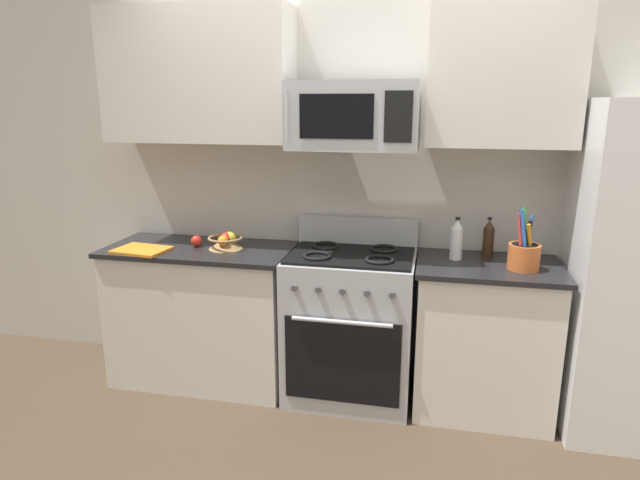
{
  "coord_description": "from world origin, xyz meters",
  "views": [
    {
      "loc": [
        0.47,
        -2.4,
        1.8
      ],
      "look_at": [
        -0.17,
        0.57,
        1.03
      ],
      "focal_mm": 30.39,
      "sensor_mm": 36.0,
      "label": 1
    }
  ],
  "objects_px": {
    "cutting_board": "(142,250)",
    "bottle_vinegar": "(456,240)",
    "bottle_soy": "(488,239)",
    "microwave": "(354,116)",
    "range_oven": "(350,324)",
    "fruit_basket": "(226,241)",
    "utensil_crock": "(524,255)",
    "apple_loose": "(197,241)"
  },
  "relations": [
    {
      "from": "fruit_basket",
      "to": "cutting_board",
      "type": "height_order",
      "value": "fruit_basket"
    },
    {
      "from": "apple_loose",
      "to": "bottle_vinegar",
      "type": "relative_size",
      "value": 0.28
    },
    {
      "from": "range_oven",
      "to": "bottle_vinegar",
      "type": "relative_size",
      "value": 4.34
    },
    {
      "from": "fruit_basket",
      "to": "apple_loose",
      "type": "bearing_deg",
      "value": 176.87
    },
    {
      "from": "fruit_basket",
      "to": "bottle_vinegar",
      "type": "distance_m",
      "value": 1.41
    },
    {
      "from": "microwave",
      "to": "bottle_soy",
      "type": "height_order",
      "value": "microwave"
    },
    {
      "from": "cutting_board",
      "to": "bottle_vinegar",
      "type": "bearing_deg",
      "value": 6.97
    },
    {
      "from": "utensil_crock",
      "to": "fruit_basket",
      "type": "height_order",
      "value": "utensil_crock"
    },
    {
      "from": "fruit_basket",
      "to": "bottle_soy",
      "type": "distance_m",
      "value": 1.6
    },
    {
      "from": "bottle_vinegar",
      "to": "range_oven",
      "type": "bearing_deg",
      "value": -173.63
    },
    {
      "from": "range_oven",
      "to": "fruit_basket",
      "type": "bearing_deg",
      "value": 179.82
    },
    {
      "from": "range_oven",
      "to": "utensil_crock",
      "type": "height_order",
      "value": "utensil_crock"
    },
    {
      "from": "range_oven",
      "to": "cutting_board",
      "type": "xyz_separation_m",
      "value": [
        -1.29,
        -0.16,
        0.44
      ]
    },
    {
      "from": "range_oven",
      "to": "fruit_basket",
      "type": "relative_size",
      "value": 5.0
    },
    {
      "from": "cutting_board",
      "to": "bottle_vinegar",
      "type": "height_order",
      "value": "bottle_vinegar"
    },
    {
      "from": "apple_loose",
      "to": "cutting_board",
      "type": "relative_size",
      "value": 0.23
    },
    {
      "from": "utensil_crock",
      "to": "apple_loose",
      "type": "bearing_deg",
      "value": 177.85
    },
    {
      "from": "microwave",
      "to": "apple_loose",
      "type": "height_order",
      "value": "microwave"
    },
    {
      "from": "bottle_vinegar",
      "to": "bottle_soy",
      "type": "distance_m",
      "value": 0.21
    },
    {
      "from": "microwave",
      "to": "cutting_board",
      "type": "xyz_separation_m",
      "value": [
        -1.29,
        -0.19,
        -0.81
      ]
    },
    {
      "from": "bottle_vinegar",
      "to": "bottle_soy",
      "type": "bearing_deg",
      "value": 25.16
    },
    {
      "from": "microwave",
      "to": "cutting_board",
      "type": "distance_m",
      "value": 1.53
    },
    {
      "from": "utensil_crock",
      "to": "bottle_vinegar",
      "type": "relative_size",
      "value": 1.37
    },
    {
      "from": "cutting_board",
      "to": "bottle_soy",
      "type": "relative_size",
      "value": 1.31
    },
    {
      "from": "range_oven",
      "to": "cutting_board",
      "type": "distance_m",
      "value": 1.37
    },
    {
      "from": "microwave",
      "to": "fruit_basket",
      "type": "bearing_deg",
      "value": -178.38
    },
    {
      "from": "apple_loose",
      "to": "bottle_vinegar",
      "type": "xyz_separation_m",
      "value": [
        1.61,
        0.05,
        0.08
      ]
    },
    {
      "from": "utensil_crock",
      "to": "bottle_vinegar",
      "type": "height_order",
      "value": "utensil_crock"
    },
    {
      "from": "utensil_crock",
      "to": "fruit_basket",
      "type": "distance_m",
      "value": 1.76
    },
    {
      "from": "utensil_crock",
      "to": "bottle_soy",
      "type": "relative_size",
      "value": 1.44
    },
    {
      "from": "range_oven",
      "to": "microwave",
      "type": "distance_m",
      "value": 1.26
    },
    {
      "from": "microwave",
      "to": "apple_loose",
      "type": "xyz_separation_m",
      "value": [
        -1.0,
        -0.01,
        -0.78
      ]
    },
    {
      "from": "range_oven",
      "to": "utensil_crock",
      "type": "xyz_separation_m",
      "value": [
        0.97,
        -0.06,
        0.52
      ]
    },
    {
      "from": "range_oven",
      "to": "bottle_vinegar",
      "type": "bearing_deg",
      "value": 6.37
    },
    {
      "from": "bottle_vinegar",
      "to": "cutting_board",
      "type": "bearing_deg",
      "value": -173.03
    },
    {
      "from": "range_oven",
      "to": "fruit_basket",
      "type": "distance_m",
      "value": 0.93
    },
    {
      "from": "apple_loose",
      "to": "bottle_vinegar",
      "type": "distance_m",
      "value": 1.61
    },
    {
      "from": "range_oven",
      "to": "utensil_crock",
      "type": "distance_m",
      "value": 1.1
    },
    {
      "from": "apple_loose",
      "to": "bottle_soy",
      "type": "xyz_separation_m",
      "value": [
        1.79,
        0.14,
        0.07
      ]
    },
    {
      "from": "microwave",
      "to": "bottle_vinegar",
      "type": "xyz_separation_m",
      "value": [
        0.61,
        0.04,
        -0.7
      ]
    },
    {
      "from": "bottle_soy",
      "to": "microwave",
      "type": "bearing_deg",
      "value": -170.68
    },
    {
      "from": "range_oven",
      "to": "cutting_board",
      "type": "relative_size",
      "value": 3.46
    }
  ]
}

